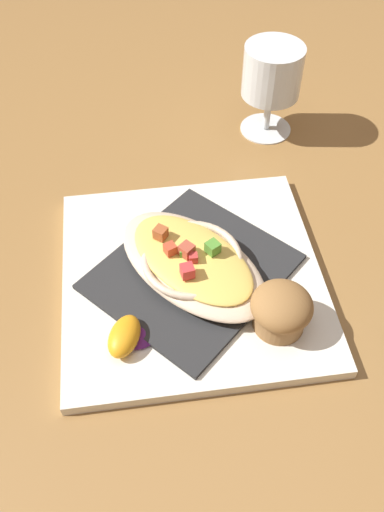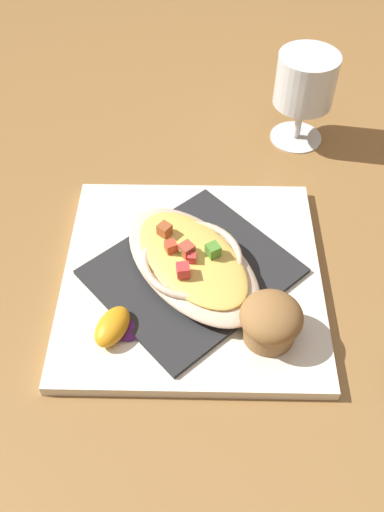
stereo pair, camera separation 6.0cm
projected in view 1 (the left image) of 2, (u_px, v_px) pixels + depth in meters
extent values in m
plane|color=olive|center=(192.00, 281.00, 0.64)|extent=(2.60, 2.60, 0.00)
cube|color=white|center=(192.00, 277.00, 0.63)|extent=(0.29, 0.29, 0.01)
cube|color=#292A2C|center=(192.00, 271.00, 0.62)|extent=(0.27, 0.27, 0.01)
ellipsoid|color=beige|center=(192.00, 263.00, 0.61)|extent=(0.22, 0.21, 0.02)
torus|color=beige|center=(192.00, 259.00, 0.60)|extent=(0.16, 0.16, 0.01)
ellipsoid|color=#EDC75A|center=(192.00, 258.00, 0.60)|extent=(0.18, 0.17, 0.01)
cube|color=#D8393B|center=(187.00, 271.00, 0.57)|extent=(0.02, 0.02, 0.01)
cube|color=#C73A36|center=(190.00, 258.00, 0.59)|extent=(0.01, 0.01, 0.01)
cube|color=#B24C37|center=(186.00, 248.00, 0.59)|extent=(0.02, 0.02, 0.01)
cube|color=green|center=(183.00, 251.00, 0.60)|extent=(0.01, 0.01, 0.01)
cube|color=#529633|center=(213.00, 248.00, 0.59)|extent=(0.02, 0.02, 0.01)
cube|color=#A9542C|center=(161.00, 233.00, 0.61)|extent=(0.02, 0.02, 0.01)
cube|color=#C8492D|center=(170.00, 249.00, 0.60)|extent=(0.02, 0.02, 0.01)
cylinder|color=olive|center=(279.00, 317.00, 0.57)|extent=(0.05, 0.05, 0.02)
ellipsoid|color=olive|center=(282.00, 306.00, 0.55)|extent=(0.06, 0.06, 0.04)
ellipsoid|color=#4C0F23|center=(283.00, 301.00, 0.55)|extent=(0.02, 0.02, 0.01)
ellipsoid|color=#561D67|center=(133.00, 334.00, 0.57)|extent=(0.05, 0.06, 0.01)
ellipsoid|color=orange|center=(124.00, 336.00, 0.56)|extent=(0.06, 0.05, 0.02)
cylinder|color=white|center=(265.00, 128.00, 0.82)|extent=(0.07, 0.07, 0.00)
cylinder|color=white|center=(268.00, 111.00, 0.79)|extent=(0.01, 0.01, 0.06)
cylinder|color=white|center=(273.00, 71.00, 0.74)|extent=(0.08, 0.08, 0.07)
cylinder|color=silver|center=(271.00, 83.00, 0.76)|extent=(0.07, 0.07, 0.03)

